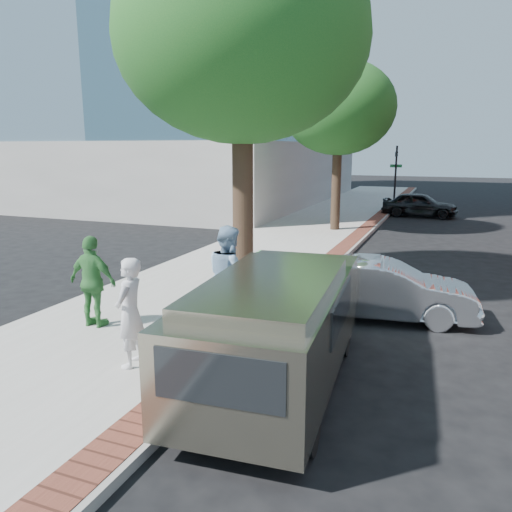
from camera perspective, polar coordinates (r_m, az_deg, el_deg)
The scene contains 16 objects.
ground at distance 11.08m, azimuth -2.45°, elevation -7.08°, with size 120.00×120.00×0.00m, color black.
sidewalk at distance 18.82m, azimuth 3.29°, elevation 1.23°, with size 5.00×60.00×0.15m, color #9E9991.
brick_strip at distance 18.25m, azimuth 9.87°, elevation 0.97°, with size 0.60×60.00×0.01m, color brown.
curb at distance 18.20m, azimuth 10.93°, elevation 0.64°, with size 0.10×60.00×0.15m, color gray.
office_tower at distance 36.92m, azimuth -7.67°, elevation 25.20°, with size 18.00×22.00×24.00m, color slate.
office_base at distance 36.01m, azimuth -7.21°, elevation 9.51°, with size 18.20×22.20×4.00m, color gray.
signal_near at distance 31.75m, azimuth 15.67°, elevation 9.25°, with size 0.70×0.15×3.80m.
tree_near at distance 12.69m, azimuth -1.62°, elevation 23.64°, with size 6.00×6.00×8.51m.
tree_far at distance 22.13m, azimuth 9.44°, elevation 16.32°, with size 4.80×4.80×7.14m.
parking_meter at distance 10.20m, azimuth 0.35°, elevation -1.71°, with size 0.12×0.32×1.47m.
person_gray at distance 8.38m, azimuth -14.22°, elevation -6.29°, with size 0.66×0.43×1.82m, color silver.
person_officer at distance 9.92m, azimuth -3.09°, elevation -2.33°, with size 0.99×0.77×2.04m, color #7EA2C3.
person_green at distance 10.41m, azimuth -18.13°, elevation -2.81°, with size 1.08×0.45×1.84m, color #3B823E.
sedan_silver at distance 11.23m, azimuth 14.30°, elevation -3.74°, with size 1.37×3.92×1.29m, color silver.
bg_car at distance 28.51m, azimuth 18.20°, elevation 5.61°, with size 1.57×3.91×1.33m, color black.
van at distance 7.83m, azimuth 2.65°, elevation -7.65°, with size 2.26×5.08×1.83m.
Camera 1 is at (4.29, -9.54, 3.67)m, focal length 35.00 mm.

